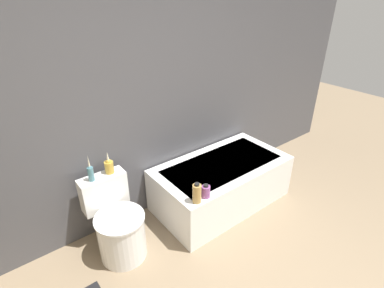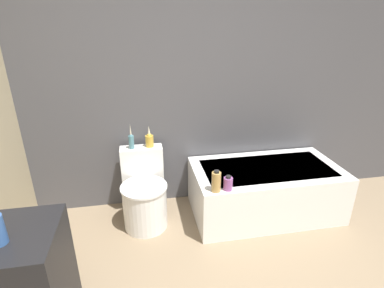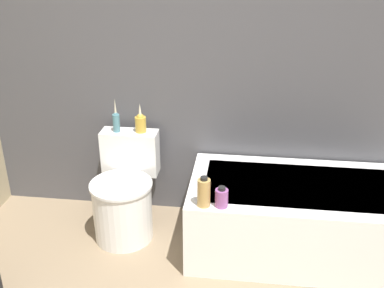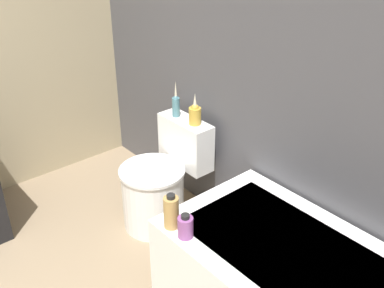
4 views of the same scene
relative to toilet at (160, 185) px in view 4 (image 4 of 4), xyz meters
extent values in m
cube|color=#4C4C51|center=(0.45, 0.40, 1.01)|extent=(6.40, 0.06, 2.60)
cube|color=#B7BCC6|center=(1.22, -0.04, 0.21)|extent=(1.26, 0.59, 0.01)
cylinder|color=white|center=(0.00, -0.06, -0.08)|extent=(0.42, 0.42, 0.42)
cylinder|color=white|center=(0.00, -0.06, 0.14)|extent=(0.44, 0.44, 0.02)
cube|color=white|center=(0.00, 0.22, 0.25)|extent=(0.41, 0.16, 0.33)
cylinder|color=teal|center=(-0.09, 0.21, 0.48)|extent=(0.05, 0.05, 0.13)
sphere|color=teal|center=(-0.09, 0.21, 0.55)|extent=(0.03, 0.03, 0.03)
cone|color=beige|center=(-0.09, 0.21, 0.61)|extent=(0.02, 0.02, 0.12)
cylinder|color=gold|center=(0.09, 0.23, 0.47)|extent=(0.08, 0.08, 0.11)
sphere|color=gold|center=(0.09, 0.23, 0.53)|extent=(0.05, 0.05, 0.05)
cone|color=beige|center=(0.09, 0.23, 0.58)|extent=(0.03, 0.03, 0.10)
cylinder|color=tan|center=(0.61, -0.37, 0.30)|extent=(0.08, 0.08, 0.18)
cylinder|color=black|center=(0.61, -0.37, 0.40)|extent=(0.04, 0.04, 0.02)
cylinder|color=#8C4C8C|center=(0.71, -0.37, 0.27)|extent=(0.08, 0.08, 0.11)
cylinder|color=black|center=(0.71, -0.37, 0.34)|extent=(0.04, 0.04, 0.02)
camera|label=1|loc=(-0.71, -1.99, 1.91)|focal=28.00mm
camera|label=2|loc=(0.00, -2.51, 1.57)|focal=28.00mm
camera|label=3|loc=(0.83, -2.68, 1.68)|focal=42.00mm
camera|label=4|loc=(2.07, -1.47, 1.69)|focal=42.00mm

